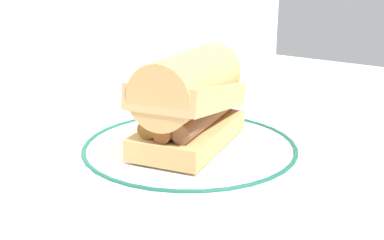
{
  "coord_description": "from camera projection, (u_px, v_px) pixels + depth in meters",
  "views": [
    {
      "loc": [
        -0.43,
        -0.33,
        0.22
      ],
      "look_at": [
        0.0,
        0.02,
        0.04
      ],
      "focal_mm": 43.39,
      "sensor_mm": 36.0,
      "label": 1
    }
  ],
  "objects": [
    {
      "name": "sausage_sandwich",
      "position": [
        192.0,
        98.0,
        0.57
      ],
      "size": [
        0.19,
        0.13,
        0.12
      ],
      "rotation": [
        0.0,
        0.0,
        0.27
      ],
      "color": "tan",
      "rests_on": "plate"
    },
    {
      "name": "drinking_glass",
      "position": [
        10.0,
        163.0,
        0.45
      ],
      "size": [
        0.07,
        0.07,
        0.11
      ],
      "color": "silver",
      "rests_on": "ground_plane"
    },
    {
      "name": "ground_plane",
      "position": [
        202.0,
        158.0,
        0.58
      ],
      "size": [
        1.5,
        1.5,
        0.0
      ],
      "primitive_type": "plane",
      "color": "silver"
    },
    {
      "name": "plate",
      "position": [
        192.0,
        148.0,
        0.59
      ],
      "size": [
        0.29,
        0.29,
        0.01
      ],
      "color": "white",
      "rests_on": "ground_plane"
    }
  ]
}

